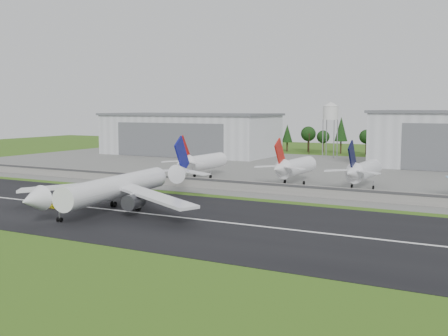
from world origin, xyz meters
The scene contains 14 objects.
ground centered at (0.00, 0.00, 0.00)m, with size 600.00×600.00×0.00m, color #2E5814.
runway centered at (0.00, 10.00, 0.05)m, with size 320.00×60.00×0.10m, color black.
runway_centerline centered at (0.00, 10.00, 0.11)m, with size 220.00×1.00×0.02m, color white.
apron centered at (0.00, 120.00, 0.05)m, with size 320.00×150.00×0.10m, color slate.
blast_fence centered at (0.00, 54.99, 1.81)m, with size 240.00×0.61×3.50m.
hangar_west centered at (-80.00, 164.92, 11.63)m, with size 97.00×44.00×23.20m.
water_tower centered at (-5.00, 185.00, 24.55)m, with size 8.40×8.40×29.40m.
utility_poles centered at (0.00, 200.00, 0.00)m, with size 230.00×3.00×12.00m, color black, non-canonical shape.
treeline centered at (0.00, 215.00, 0.00)m, with size 320.00×16.00×22.00m, color black, non-canonical shape.
main_airliner centered at (-5.19, 9.57, 4.89)m, with size 56.82×59.24×18.17m.
ground_vehicle centered at (-22.27, 4.65, 0.79)m, with size 2.29×4.96×1.38m, color yellow.
parked_jet_red_a centered at (-19.93, 76.57, 6.20)m, with size 7.36×31.29×16.71m.
parked_jet_red_b centered at (16.87, 76.57, 6.22)m, with size 7.36×31.29×16.73m.
parked_jet_navy centered at (40.48, 76.56, 6.19)m, with size 7.36×31.29×16.70m.
Camera 1 is at (86.94, -101.88, 26.53)m, focal length 45.00 mm.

